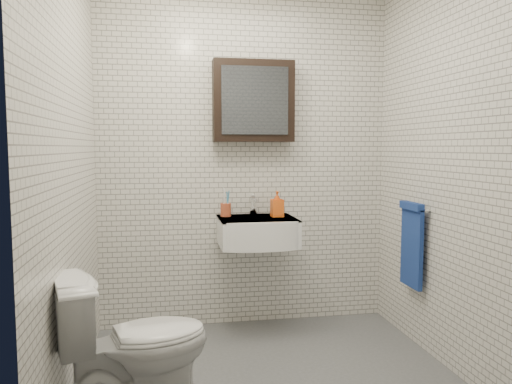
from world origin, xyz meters
TOP-DOWN VIEW (x-y plane):
  - ground at (0.00, 0.00)m, footprint 2.20×2.00m
  - room_shell at (0.00, 0.00)m, footprint 2.22×2.02m
  - washbasin at (0.05, 0.73)m, footprint 0.55×0.50m
  - faucet at (0.05, 0.93)m, footprint 0.06×0.20m
  - mirror_cabinet at (0.05, 0.93)m, footprint 0.60×0.15m
  - towel_rail at (1.04, 0.35)m, footprint 0.09×0.30m
  - toothbrush_cup at (-0.16, 0.89)m, footprint 0.09×0.09m
  - soap_bottle at (0.21, 0.80)m, footprint 0.09×0.09m
  - toilet at (-0.76, -0.27)m, footprint 0.83×0.61m

SIDE VIEW (x-z plane):
  - ground at x=0.00m, z-range 0.00..0.01m
  - toilet at x=-0.76m, z-range 0.00..0.75m
  - towel_rail at x=1.04m, z-range 0.43..1.01m
  - washbasin at x=0.05m, z-range 0.66..0.86m
  - toothbrush_cup at x=-0.16m, z-range 0.80..1.01m
  - faucet at x=0.05m, z-range 0.84..0.99m
  - soap_bottle at x=0.21m, z-range 0.85..1.04m
  - room_shell at x=0.00m, z-range 0.21..2.72m
  - mirror_cabinet at x=0.05m, z-range 1.40..2.00m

